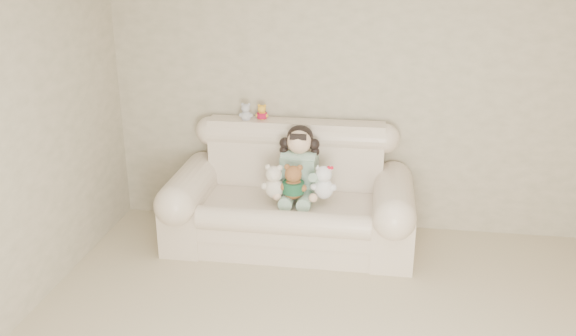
{
  "coord_description": "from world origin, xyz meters",
  "views": [
    {
      "loc": [
        0.14,
        -2.8,
        2.48
      ],
      "look_at": [
        -0.56,
        1.9,
        0.75
      ],
      "focal_mm": 38.1,
      "sensor_mm": 36.0,
      "label": 1
    }
  ],
  "objects_px": {
    "sofa": "(290,190)",
    "cream_teddy": "(274,178)",
    "brown_teddy": "(293,179)",
    "seated_child": "(299,162)",
    "white_cat": "(324,178)"
  },
  "relations": [
    {
      "from": "sofa",
      "to": "seated_child",
      "type": "relative_size",
      "value": 3.24
    },
    {
      "from": "seated_child",
      "to": "white_cat",
      "type": "height_order",
      "value": "seated_child"
    },
    {
      "from": "cream_teddy",
      "to": "brown_teddy",
      "type": "bearing_deg",
      "value": 14.14
    },
    {
      "from": "sofa",
      "to": "white_cat",
      "type": "xyz_separation_m",
      "value": [
        0.3,
        -0.1,
        0.16
      ]
    },
    {
      "from": "sofa",
      "to": "white_cat",
      "type": "bearing_deg",
      "value": -18.11
    },
    {
      "from": "brown_teddy",
      "to": "seated_child",
      "type": "bearing_deg",
      "value": 62.16
    },
    {
      "from": "sofa",
      "to": "cream_teddy",
      "type": "distance_m",
      "value": 0.24
    },
    {
      "from": "sofa",
      "to": "brown_teddy",
      "type": "relative_size",
      "value": 5.93
    },
    {
      "from": "sofa",
      "to": "white_cat",
      "type": "height_order",
      "value": "sofa"
    },
    {
      "from": "sofa",
      "to": "brown_teddy",
      "type": "bearing_deg",
      "value": -70.31
    },
    {
      "from": "seated_child",
      "to": "brown_teddy",
      "type": "relative_size",
      "value": 1.83
    },
    {
      "from": "seated_child",
      "to": "cream_teddy",
      "type": "distance_m",
      "value": 0.3
    },
    {
      "from": "sofa",
      "to": "cream_teddy",
      "type": "bearing_deg",
      "value": -128.19
    },
    {
      "from": "white_cat",
      "to": "cream_teddy",
      "type": "height_order",
      "value": "white_cat"
    },
    {
      "from": "brown_teddy",
      "to": "cream_teddy",
      "type": "xyz_separation_m",
      "value": [
        -0.16,
        0.01,
        -0.01
      ]
    }
  ]
}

